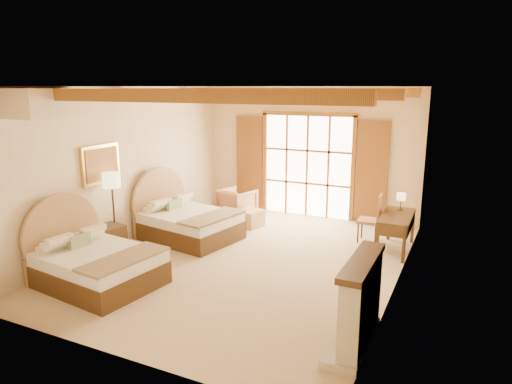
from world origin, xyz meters
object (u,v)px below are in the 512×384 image
Objects in this scene: bed_far at (184,220)px; nightstand at (109,241)px; armchair at (237,203)px; desk at (396,231)px; bed_near at (92,261)px.

nightstand is (-0.69, -1.53, -0.09)m from bed_far.
nightstand is at bearing 87.92° from armchair.
nightstand is 5.63m from desk.
armchair is at bearing 92.87° from bed_near.
bed_far reaches higher than nightstand.
bed_far is (0.05, 2.62, 0.01)m from bed_near.
bed_near is 4.50m from armchair.
bed_near is 3.44× the size of nightstand.
bed_near reaches higher than desk.
bed_far is at bearing 95.16° from armchair.
bed_near is 2.62m from bed_far.
armchair is (0.29, 1.87, -0.02)m from bed_far.
bed_far is 1.89m from armchair.
nightstand is 0.75× the size of armchair.
desk is at bearing -176.16° from armchair.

